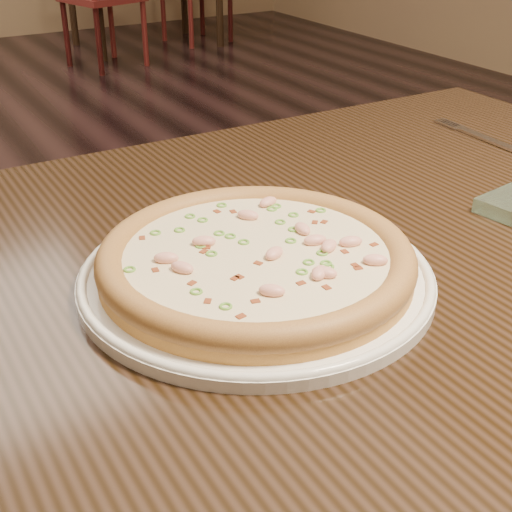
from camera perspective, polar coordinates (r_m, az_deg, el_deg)
ground at (r=1.83m, az=-18.65°, el=-11.08°), size 9.00×9.00×0.00m
hero_table at (r=0.86m, az=5.22°, el=-4.31°), size 1.20×0.80×0.75m
plate at (r=0.71m, az=0.00°, el=-1.51°), size 0.35×0.35×0.02m
pizza at (r=0.70m, az=0.02°, el=-0.21°), size 0.32×0.32×0.03m
fork at (r=1.18m, az=17.41°, el=9.17°), size 0.03×0.18×0.00m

